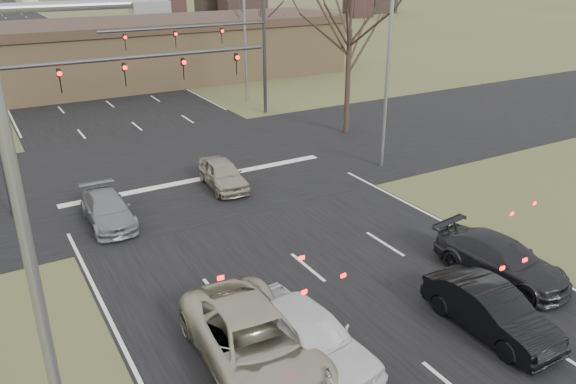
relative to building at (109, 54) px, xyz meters
name	(u,v)px	position (x,y,z in m)	size (l,w,h in m)	color
ground	(359,310)	(-2.00, -38.00, -2.67)	(360.00, 360.00, 0.00)	#484F2A
road_main	(48,53)	(-2.00, 22.00, -2.66)	(14.00, 300.00, 0.02)	black
road_cross	(186,167)	(-2.00, -23.00, -2.65)	(200.00, 14.00, 0.02)	black
building	(109,54)	(0.00, 0.00, 0.00)	(42.40, 10.40, 5.30)	#90764D
mast_arm_near	(77,90)	(-7.23, -25.00, 2.41)	(12.12, 0.24, 8.00)	#383A3D
mast_arm_far	(226,43)	(4.18, -15.00, 2.35)	(11.12, 0.24, 8.00)	#383A3D
streetlight_left	(52,301)	(-10.82, -42.00, 2.92)	(2.34, 0.25, 10.00)	gray
streetlight_right_near	(386,59)	(6.82, -28.00, 2.92)	(2.34, 0.25, 10.00)	gray
streetlight_right_far	(243,26)	(7.32, -11.00, 2.92)	(2.34, 0.25, 10.00)	gray
car_silver_suv	(255,343)	(-6.00, -38.76, -1.85)	(2.69, 5.84, 1.62)	#B0AA8E
car_white_sedan	(309,335)	(-4.60, -39.19, -1.87)	(1.87, 4.65, 1.59)	silver
car_black_hatch	(491,310)	(0.65, -40.76, -1.96)	(1.50, 4.29, 1.41)	black
car_charcoal_sedan	(501,259)	(3.37, -38.83, -1.98)	(1.93, 4.74, 1.38)	black
car_grey_ahead	(108,210)	(-7.17, -27.75, -2.06)	(1.70, 4.18, 1.21)	gray
car_silver_ahead	(223,174)	(-1.44, -26.49, -2.00)	(1.58, 3.93, 1.34)	#A19A82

